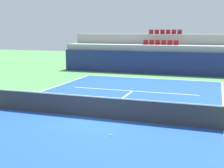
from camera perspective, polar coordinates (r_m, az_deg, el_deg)
The scene contains 12 objects.
ground_plane at distance 13.67m, azimuth -3.21°, elevation -6.30°, with size 80.00×80.00×0.00m, color #4C8C4C.
court_surface at distance 13.67m, azimuth -3.21°, elevation -6.28°, with size 11.00×24.00×0.01m, color #1E4C99.
baseline_far at distance 24.90m, azimuth 7.24°, elevation 1.05°, with size 11.00×0.10×0.00m, color white.
service_line_far at distance 19.58m, azimuth 3.89°, elevation -1.31°, with size 8.26×0.10×0.00m, color white.
centre_service_line at distance 16.58m, azimuth 0.98°, elevation -3.35°, with size 0.10×6.40×0.00m, color white.
back_wall at distance 27.32m, azimuth 8.42°, elevation 3.90°, with size 17.88×0.30×2.01m, color navy.
stands_tier_lower at distance 28.62m, azimuth 8.94°, elevation 4.69°, with size 17.88×2.40×2.54m, color #9E9E99.
stands_tier_upper at distance 30.94m, azimuth 9.76°, elevation 5.94°, with size 17.88×2.40×3.49m, color #9E9E99.
seating_row_lower at distance 28.62m, azimuth 9.05°, elevation 7.49°, with size 3.25×0.44×0.44m.
seating_row_upper at distance 30.96m, azimuth 9.89°, elevation 9.41°, with size 3.25×0.44×0.44m.
tennis_net at distance 13.54m, azimuth -3.23°, elevation -4.24°, with size 11.08×0.08×1.07m.
tennis_ball_1 at distance 11.32m, azimuth -0.32°, elevation -9.54°, with size 0.07×0.07×0.07m, color #CCE033.
Camera 1 is at (5.00, -12.14, 3.82)m, focal length 48.92 mm.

